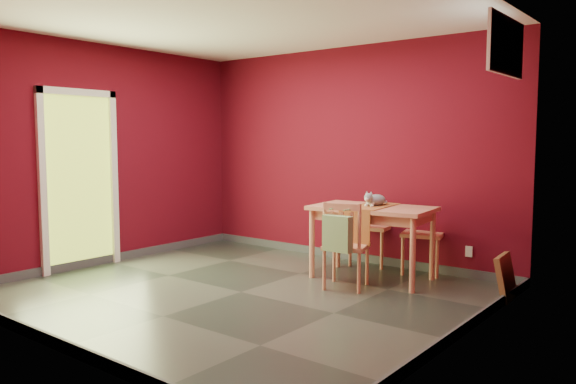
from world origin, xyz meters
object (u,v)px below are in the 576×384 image
Objects in this scene: chair_far_left at (373,223)px; picture_frame at (506,277)px; chair_near at (345,244)px; cat at (376,198)px; dining_table at (372,215)px; chair_far_right at (424,231)px; tote_bag at (337,234)px.

picture_frame is at bearing -18.11° from chair_far_left.
cat reaches higher than chair_near.
chair_far_right is (0.32, 0.64, -0.22)m from dining_table.
chair_far_left is 2.33× the size of tote_bag.
chair_far_right is 0.78m from cat.
tote_bag is 0.85m from cat.
picture_frame is (1.43, 0.08, -0.49)m from dining_table.
cat is at bearing 91.26° from tote_bag.
dining_table is 1.42× the size of chair_far_right.
dining_table is 3.78× the size of cat.
picture_frame is (1.42, 0.02, -0.68)m from cat.
cat is at bearing -117.65° from chair_far_right.
chair_far_left is 0.68m from chair_far_right.
chair_far_left reaches higher than dining_table.
tote_bag is at bearing -149.63° from picture_frame.
dining_table is 1.51m from picture_frame.
tote_bag is at bearing -101.86° from chair_far_right.
chair_far_right is 2.15× the size of picture_frame.
dining_table is at bearing -61.26° from chair_far_left.
chair_far_right is 1.06× the size of chair_near.
dining_table reaches higher than picture_frame.
dining_table is 0.75m from chair_far_right.
dining_table is at bearing -116.36° from chair_far_right.
dining_table is at bearing 92.19° from tote_bag.
chair_near is 0.73m from cat.
chair_far_right is at bearing 74.18° from chair_near.
dining_table is 3.05× the size of picture_frame.
tote_bag reaches higher than picture_frame.
chair_far_left reaches higher than cat.
chair_far_left is 2.77× the size of cat.
tote_bag is at bearing -74.37° from chair_far_left.
dining_table is 0.75m from tote_bag.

